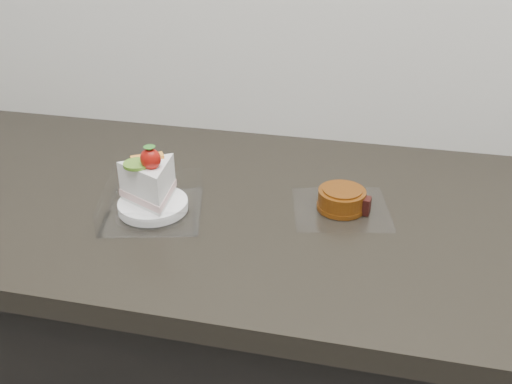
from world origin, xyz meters
The scene contains 2 objects.
cake_tray centered at (-0.35, 1.62, 0.93)m, with size 0.20×0.20×0.13m.
mooncake_wrap centered at (-0.03, 1.70, 0.92)m, with size 0.20×0.19×0.04m.
Camera 1 is at (0.02, 0.83, 1.42)m, focal length 40.00 mm.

